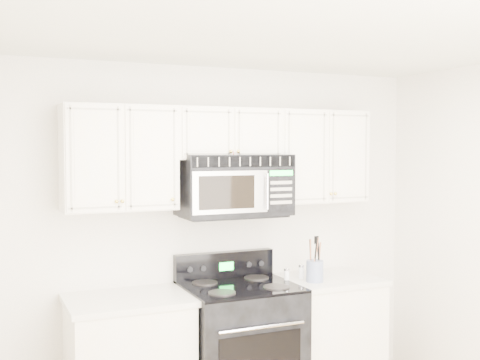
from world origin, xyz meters
TOP-DOWN VIEW (x-y plane):
  - room at (0.00, 0.00)m, footprint 3.51×3.51m
  - base_cabinet_right at (0.80, 1.44)m, footprint 0.86×0.65m
  - range at (0.04, 1.40)m, footprint 0.83×0.75m
  - upper_cabinets at (-0.00, 1.58)m, footprint 2.44×0.37m
  - microwave at (0.05, 1.53)m, footprint 0.84×0.47m
  - utensil_crock at (0.65, 1.33)m, footprint 0.13×0.13m
  - shaker_salt at (0.45, 1.42)m, footprint 0.04×0.04m
  - shaker_pepper at (0.61, 1.47)m, footprint 0.05×0.05m

SIDE VIEW (x-z plane):
  - base_cabinet_right at x=0.80m, z-range -0.03..0.89m
  - range at x=0.04m, z-range -0.08..1.05m
  - shaker_salt at x=0.45m, z-range 0.92..1.03m
  - shaker_pepper at x=0.61m, z-range 0.92..1.03m
  - utensil_crock at x=0.65m, z-range 0.84..1.19m
  - room at x=0.00m, z-range 0.00..2.60m
  - microwave at x=0.05m, z-range 1.45..1.92m
  - upper_cabinets at x=0.00m, z-range 1.56..2.31m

